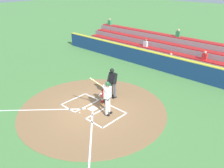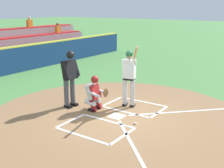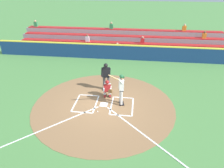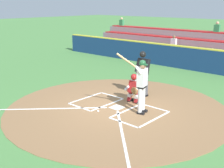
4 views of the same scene
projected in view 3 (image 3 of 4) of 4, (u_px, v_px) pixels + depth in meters
name	position (u px, v px, depth m)	size (l,w,h in m)	color
ground_plane	(104.00, 105.00, 11.60)	(120.00, 120.00, 0.00)	#4C8442
dirt_circle	(104.00, 105.00, 11.60)	(8.00, 8.00, 0.01)	olive
home_plate_and_chalk	(101.00, 114.00, 10.82)	(7.93, 4.91, 0.01)	white
batter	(121.00, 88.00, 11.12)	(0.84, 0.88, 2.13)	silver
catcher	(108.00, 88.00, 12.10)	(0.63, 0.62, 1.13)	black
plate_umpire	(106.00, 75.00, 12.64)	(0.59, 0.42, 1.86)	#4C4C51
baseball	(98.00, 112.00, 10.93)	(0.07, 0.07, 0.07)	white
backstop_wall	(117.00, 52.00, 17.88)	(22.00, 0.36, 1.31)	navy
bleacher_stand	(120.00, 43.00, 20.23)	(20.00, 3.40, 2.55)	gray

